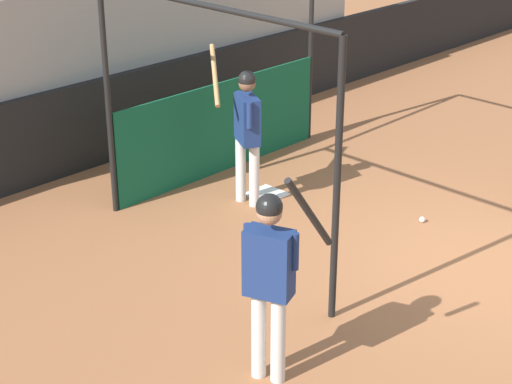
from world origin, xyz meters
The scene contains 8 objects.
ground_plane centered at (0.00, 0.00, 0.00)m, with size 60.00×60.00×0.00m, color #935B38.
outfield_wall centered at (0.00, 5.41, 0.61)m, with size 24.00×0.12×1.22m.
bleacher_section centered at (0.00, 6.67, 1.25)m, with size 8.70×2.40×2.50m.
batting_cage centered at (-0.10, 3.37, 1.21)m, with size 3.73×3.58×2.85m.
home_plate centered at (-0.26, 2.98, 0.01)m, with size 0.44×0.44×0.02m.
player_batter centered at (-0.62, 2.99, 1.05)m, with size 0.64×0.97×1.93m.
player_waiting centered at (-3.09, 0.24, 1.07)m, with size 0.56×0.63×2.05m.
baseball centered at (0.47, 1.06, 0.04)m, with size 0.07×0.07×0.07m.
Camera 1 is at (-7.63, -4.03, 4.58)m, focal length 60.00 mm.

